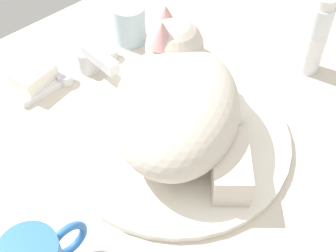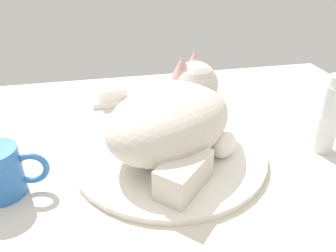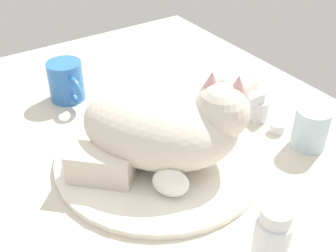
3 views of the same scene
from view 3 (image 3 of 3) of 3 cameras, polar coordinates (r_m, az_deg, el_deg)
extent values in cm
cube|color=beige|center=(74.81, -1.05, -5.35)|extent=(110.00, 82.50, 3.00)
cylinder|color=white|center=(73.49, -1.07, -4.11)|extent=(35.19, 35.19, 1.16)
cylinder|color=silver|center=(84.55, 11.93, 2.06)|extent=(3.60, 3.60, 4.13)
cube|color=silver|center=(80.41, 10.07, 3.04)|extent=(2.00, 8.23, 2.00)
cylinder|color=silver|center=(88.09, 9.64, 2.89)|extent=(2.80, 2.80, 1.80)
cylinder|color=silver|center=(82.44, 14.19, -0.19)|extent=(2.80, 2.80, 1.80)
ellipsoid|color=beige|center=(69.51, -1.13, 0.17)|extent=(31.23, 30.34, 12.15)
sphere|color=beige|center=(66.96, 7.00, 1.84)|extent=(12.72, 12.72, 9.03)
ellipsoid|color=white|center=(68.20, 5.40, 0.79)|extent=(7.69, 7.57, 4.97)
cone|color=#DB9E9E|center=(66.62, 5.76, 5.59)|extent=(5.72, 5.72, 4.06)
cone|color=#DB9E9E|center=(66.11, 9.22, 5.06)|extent=(5.72, 5.72, 4.06)
cube|color=beige|center=(67.74, -8.89, -5.11)|extent=(10.66, 10.80, 5.13)
ellipsoid|color=white|center=(64.29, 0.35, -7.47)|extent=(6.61, 6.35, 4.62)
cylinder|color=#3372C6|center=(90.91, -13.31, 5.81)|extent=(7.05, 7.05, 8.16)
torus|color=#3372C6|center=(86.98, -12.13, 4.58)|extent=(5.57, 1.00, 5.57)
cylinder|color=silver|center=(78.83, 18.30, -0.28)|extent=(6.04, 6.04, 7.41)
cube|color=white|center=(92.35, 9.05, 4.34)|extent=(9.00, 6.40, 1.20)
cube|color=white|center=(91.40, 9.16, 5.39)|extent=(7.67, 6.12, 2.67)
cylinder|color=white|center=(46.56, 14.07, -11.37)|extent=(3.38, 3.38, 1.80)
camera|label=1|loc=(0.82, -43.74, 33.30)|focal=49.90mm
camera|label=2|loc=(0.63, -52.00, 11.48)|focal=35.64mm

